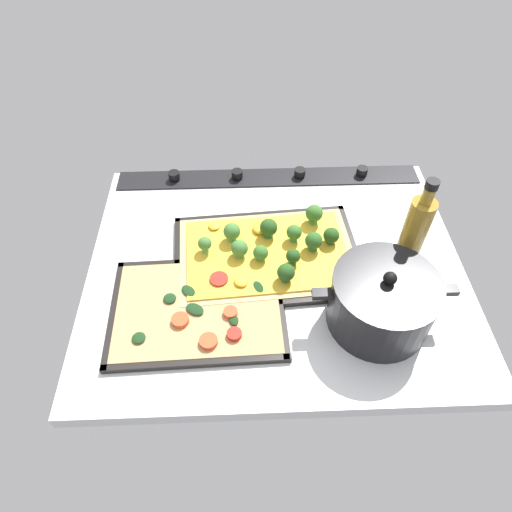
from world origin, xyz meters
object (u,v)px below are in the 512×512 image
(baking_tray_back, at_px, (198,309))
(cooking_pot, at_px, (382,302))
(oil_bottle, at_px, (413,236))
(broccoli_pizza, at_px, (270,250))
(veggie_pizza_back, at_px, (199,308))
(baking_tray_front, at_px, (267,257))

(baking_tray_back, relative_size, cooking_pot, 1.32)
(baking_tray_back, xyz_separation_m, oil_bottle, (-0.42, -0.09, 0.10))
(broccoli_pizza, relative_size, cooking_pot, 1.47)
(broccoli_pizza, xyz_separation_m, oil_bottle, (-0.28, 0.05, 0.08))
(broccoli_pizza, height_order, oil_bottle, oil_bottle)
(broccoli_pizza, relative_size, oil_bottle, 1.62)
(baking_tray_back, height_order, veggie_pizza_back, veggie_pizza_back)
(veggie_pizza_back, relative_size, oil_bottle, 1.35)
(veggie_pizza_back, bearing_deg, broccoli_pizza, -136.66)
(baking_tray_back, distance_m, oil_bottle, 0.45)
(oil_bottle, bearing_deg, veggie_pizza_back, 12.18)
(broccoli_pizza, relative_size, veggie_pizza_back, 1.20)
(broccoli_pizza, height_order, baking_tray_back, broccoli_pizza)
(broccoli_pizza, xyz_separation_m, veggie_pizza_back, (0.15, 0.14, -0.01))
(baking_tray_front, xyz_separation_m, veggie_pizza_back, (0.14, 0.13, 0.01))
(broccoli_pizza, xyz_separation_m, baking_tray_back, (0.15, 0.14, -0.02))
(baking_tray_front, relative_size, oil_bottle, 1.72)
(cooking_pot, bearing_deg, baking_tray_front, -39.30)
(broccoli_pizza, bearing_deg, baking_tray_front, 37.73)
(baking_tray_front, height_order, baking_tray_back, same)
(broccoli_pizza, relative_size, baking_tray_back, 1.12)
(baking_tray_front, bearing_deg, broccoli_pizza, -142.27)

